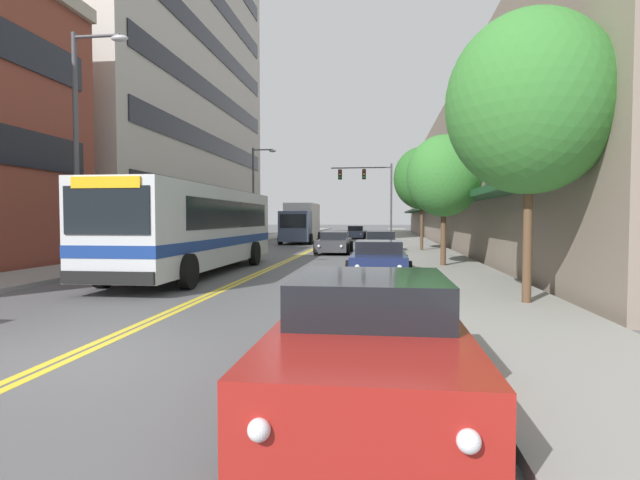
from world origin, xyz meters
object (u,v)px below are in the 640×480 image
object	(u,v)px
car_black_parked_right_mid	(381,243)
city_bus	(198,226)
car_dark_grey_moving_second	(334,243)
car_slate_blue_moving_lead	(356,232)
street_lamp_left_near	(83,135)
car_beige_parked_left_near	(242,240)
street_tree_right_mid	(444,176)
car_navy_parked_right_far	(379,260)
box_truck	(301,223)
street_tree_right_near	(530,104)
street_lamp_left_far	(257,187)
car_red_parked_right_foreground	(370,340)
traffic_signal_mast	(371,186)
street_tree_right_far	(422,178)

from	to	relation	value
car_black_parked_right_mid	city_bus	bearing A→B (deg)	-119.79
city_bus	car_dark_grey_moving_second	bearing A→B (deg)	70.71
car_slate_blue_moving_lead	street_lamp_left_near	distance (m)	35.99
car_beige_parked_left_near	street_tree_right_mid	xyz separation A→B (m)	(11.06, -10.11, 3.00)
car_navy_parked_right_far	car_slate_blue_moving_lead	distance (m)	33.22
box_truck	street_tree_right_near	bearing A→B (deg)	-71.25
street_lamp_left_near	street_lamp_left_far	distance (m)	22.01
car_red_parked_right_foreground	traffic_signal_mast	size ratio (longest dim) A/B	0.67
car_red_parked_right_foreground	car_black_parked_right_mid	world-z (taller)	car_red_parked_right_foreground
box_truck	traffic_signal_mast	world-z (taller)	traffic_signal_mast
traffic_signal_mast	street_tree_right_mid	distance (m)	26.39
box_truck	street_lamp_left_near	distance (m)	25.30
street_tree_right_mid	street_tree_right_far	world-z (taller)	street_tree_right_far
city_bus	traffic_signal_mast	world-z (taller)	traffic_signal_mast
car_beige_parked_left_near	street_tree_right_mid	size ratio (longest dim) A/B	0.96
city_bus	car_black_parked_right_mid	distance (m)	13.23
car_black_parked_right_mid	street_lamp_left_far	distance (m)	12.95
street_tree_right_mid	street_tree_right_far	bearing A→B (deg)	90.50
street_tree_right_near	street_tree_right_far	bearing A→B (deg)	92.60
car_red_parked_right_foreground	car_dark_grey_moving_second	size ratio (longest dim) A/B	0.98
street_tree_right_near	traffic_signal_mast	bearing A→B (deg)	96.82
street_tree_right_near	street_tree_right_mid	bearing A→B (deg)	94.95
car_dark_grey_moving_second	street_tree_right_near	distance (m)	18.59
box_truck	street_tree_right_near	distance (m)	30.31
car_dark_grey_moving_second	car_navy_parked_right_far	bearing A→B (deg)	-77.24
street_lamp_left_near	car_red_parked_right_foreground	bearing A→B (deg)	-45.16
street_lamp_left_near	city_bus	bearing A→B (deg)	40.90
city_bus	street_tree_right_near	distance (m)	11.82
car_dark_grey_moving_second	car_black_parked_right_mid	bearing A→B (deg)	6.72
street_lamp_left_near	street_tree_right_near	xyz separation A→B (m)	(12.60, -3.63, -0.19)
traffic_signal_mast	street_lamp_left_far	size ratio (longest dim) A/B	0.96
car_red_parked_right_foreground	box_truck	bearing A→B (deg)	100.63
car_beige_parked_left_near	street_lamp_left_far	xyz separation A→B (m)	(-0.78, 6.84, 3.70)
street_tree_right_far	traffic_signal_mast	bearing A→B (deg)	101.49
box_truck	street_lamp_left_near	size ratio (longest dim) A/B	0.86
city_bus	box_truck	distance (m)	22.49
car_red_parked_right_foreground	street_tree_right_far	world-z (taller)	street_tree_right_far
car_navy_parked_right_far	street_lamp_left_near	bearing A→B (deg)	-168.05
car_dark_grey_moving_second	street_tree_right_far	distance (m)	6.40
car_beige_parked_left_near	car_navy_parked_right_far	world-z (taller)	car_beige_parked_left_near
car_beige_parked_left_near	street_lamp_left_near	xyz separation A→B (m)	(-0.79, -15.16, 3.99)
car_slate_blue_moving_lead	street_lamp_left_near	world-z (taller)	street_lamp_left_near
street_lamp_left_far	street_tree_right_far	world-z (taller)	street_lamp_left_far
car_navy_parked_right_far	street_tree_right_mid	size ratio (longest dim) A/B	0.83
car_slate_blue_moving_lead	car_dark_grey_moving_second	xyz separation A→B (m)	(-0.09, -21.52, -0.01)
car_navy_parked_right_far	street_tree_right_near	distance (m)	7.54
car_black_parked_right_mid	box_truck	xyz separation A→B (m)	(-6.49, 11.05, 1.05)
car_navy_parked_right_far	box_truck	bearing A→B (deg)	105.72
box_truck	street_lamp_left_far	bearing A→B (deg)	-134.39
car_black_parked_right_mid	street_tree_right_mid	world-z (taller)	street_tree_right_mid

